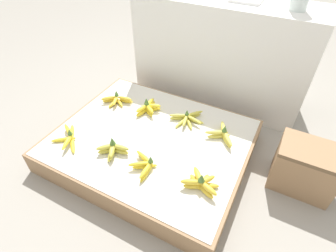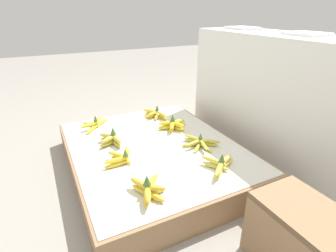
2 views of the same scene
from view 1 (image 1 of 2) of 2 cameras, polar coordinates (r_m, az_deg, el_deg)
The scene contains 12 objects.
ground_plane at distance 1.77m, azimuth -3.49°, elevation -5.94°, with size 10.00×10.00×0.00m, color gray.
display_platform at distance 1.71m, azimuth -3.60°, elevation -4.16°, with size 1.19×0.97×0.16m.
back_vendor_table at distance 2.12m, azimuth 11.36°, elevation 15.21°, with size 1.30×0.42×0.78m.
wooden_crate at distance 1.68m, azimuth 27.67°, elevation -8.01°, with size 0.33×0.24×0.29m.
banana_bunch_front_left at distance 1.72m, azimuth -20.78°, elevation -2.29°, with size 0.22×0.23×0.09m.
banana_bunch_front_midleft at distance 1.56m, azimuth -11.93°, elevation -4.93°, with size 0.18×0.13×0.11m.
banana_bunch_front_midright at distance 1.46m, azimuth -5.02°, elevation -8.34°, with size 0.16×0.19×0.09m.
banana_bunch_front_right at distance 1.39m, azimuth 7.25°, elevation -12.23°, with size 0.20×0.15×0.11m.
banana_bunch_middle_left at distance 1.95m, azimuth -11.09°, elevation 5.56°, with size 0.22×0.15×0.09m.
banana_bunch_middle_midleft at distance 1.83m, azimuth -4.29°, elevation 4.04°, with size 0.14×0.21×0.11m.
banana_bunch_middle_midright at distance 1.75m, azimuth 4.29°, elevation 1.62°, with size 0.23×0.22×0.08m.
banana_bunch_middle_right at distance 1.66m, azimuth 11.79°, elevation -1.68°, with size 0.20×0.22×0.10m.
Camera 1 is at (0.65, -1.01, 1.30)m, focal length 28.00 mm.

